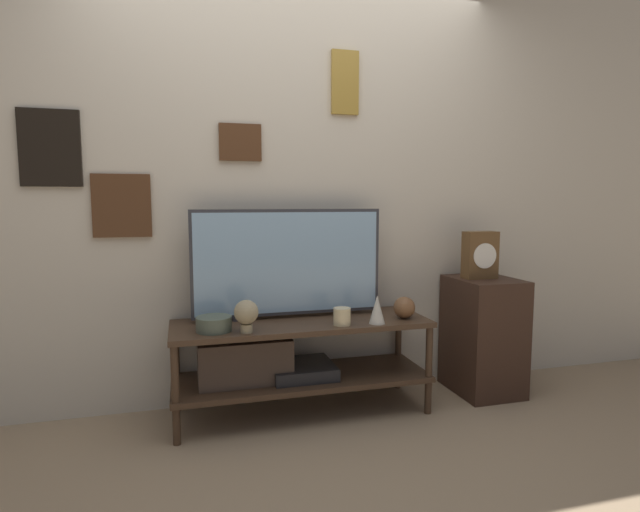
{
  "coord_description": "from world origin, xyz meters",
  "views": [
    {
      "loc": [
        -0.64,
        -2.43,
        1.22
      ],
      "look_at": [
        0.11,
        0.28,
        0.91
      ],
      "focal_mm": 28.0,
      "sensor_mm": 36.0,
      "label": 1
    }
  ],
  "objects_px": {
    "television": "(288,262)",
    "mantel_clock": "(480,255)",
    "vase_slim_bronze": "(377,309)",
    "candle_jar": "(342,316)",
    "vase_round_glass": "(404,307)",
    "decorative_bust": "(246,313)",
    "vase_wide_bowl": "(214,324)"
  },
  "relations": [
    {
      "from": "decorative_bust",
      "to": "vase_slim_bronze",
      "type": "bearing_deg",
      "value": 0.1
    },
    {
      "from": "vase_wide_bowl",
      "to": "mantel_clock",
      "type": "relative_size",
      "value": 0.63
    },
    {
      "from": "vase_slim_bronze",
      "to": "decorative_bust",
      "type": "xyz_separation_m",
      "value": [
        -0.73,
        -0.0,
        0.02
      ]
    },
    {
      "from": "decorative_bust",
      "to": "mantel_clock",
      "type": "distance_m",
      "value": 1.53
    },
    {
      "from": "television",
      "to": "decorative_bust",
      "type": "distance_m",
      "value": 0.45
    },
    {
      "from": "television",
      "to": "vase_round_glass",
      "type": "height_order",
      "value": "television"
    },
    {
      "from": "vase_wide_bowl",
      "to": "decorative_bust",
      "type": "distance_m",
      "value": 0.19
    },
    {
      "from": "vase_slim_bronze",
      "to": "vase_round_glass",
      "type": "relative_size",
      "value": 1.27
    },
    {
      "from": "mantel_clock",
      "to": "television",
      "type": "bearing_deg",
      "value": 176.2
    },
    {
      "from": "vase_round_glass",
      "to": "candle_jar",
      "type": "height_order",
      "value": "vase_round_glass"
    },
    {
      "from": "candle_jar",
      "to": "mantel_clock",
      "type": "relative_size",
      "value": 0.32
    },
    {
      "from": "television",
      "to": "decorative_bust",
      "type": "relative_size",
      "value": 6.43
    },
    {
      "from": "decorative_bust",
      "to": "mantel_clock",
      "type": "relative_size",
      "value": 0.58
    },
    {
      "from": "candle_jar",
      "to": "vase_round_glass",
      "type": "bearing_deg",
      "value": 7.85
    },
    {
      "from": "vase_slim_bronze",
      "to": "decorative_bust",
      "type": "height_order",
      "value": "decorative_bust"
    },
    {
      "from": "vase_wide_bowl",
      "to": "mantel_clock",
      "type": "xyz_separation_m",
      "value": [
        1.66,
        0.12,
        0.3
      ]
    },
    {
      "from": "vase_wide_bowl",
      "to": "vase_round_glass",
      "type": "relative_size",
      "value": 1.47
    },
    {
      "from": "vase_slim_bronze",
      "to": "television",
      "type": "bearing_deg",
      "value": 148.63
    },
    {
      "from": "vase_round_glass",
      "to": "decorative_bust",
      "type": "bearing_deg",
      "value": -175.21
    },
    {
      "from": "vase_wide_bowl",
      "to": "candle_jar",
      "type": "height_order",
      "value": "candle_jar"
    },
    {
      "from": "television",
      "to": "vase_slim_bronze",
      "type": "distance_m",
      "value": 0.58
    },
    {
      "from": "vase_slim_bronze",
      "to": "candle_jar",
      "type": "height_order",
      "value": "vase_slim_bronze"
    },
    {
      "from": "vase_wide_bowl",
      "to": "vase_round_glass",
      "type": "distance_m",
      "value": 1.09
    },
    {
      "from": "television",
      "to": "mantel_clock",
      "type": "height_order",
      "value": "television"
    },
    {
      "from": "vase_wide_bowl",
      "to": "vase_slim_bronze",
      "type": "bearing_deg",
      "value": -4.77
    },
    {
      "from": "television",
      "to": "decorative_bust",
      "type": "xyz_separation_m",
      "value": [
        -0.28,
        -0.27,
        -0.22
      ]
    },
    {
      "from": "mantel_clock",
      "to": "vase_wide_bowl",
      "type": "bearing_deg",
      "value": -175.96
    },
    {
      "from": "television",
      "to": "mantel_clock",
      "type": "xyz_separation_m",
      "value": [
        1.22,
        -0.08,
        0.02
      ]
    },
    {
      "from": "candle_jar",
      "to": "mantel_clock",
      "type": "height_order",
      "value": "mantel_clock"
    },
    {
      "from": "decorative_bust",
      "to": "mantel_clock",
      "type": "height_order",
      "value": "mantel_clock"
    },
    {
      "from": "candle_jar",
      "to": "mantel_clock",
      "type": "distance_m",
      "value": 1.03
    },
    {
      "from": "vase_slim_bronze",
      "to": "candle_jar",
      "type": "bearing_deg",
      "value": 173.87
    }
  ]
}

